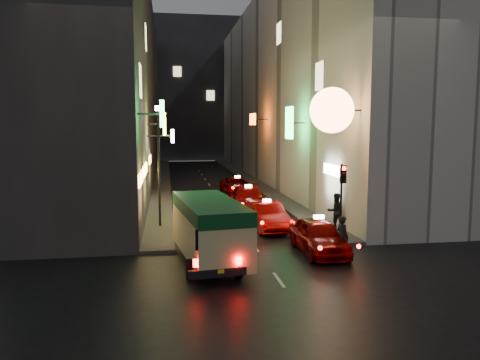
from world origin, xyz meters
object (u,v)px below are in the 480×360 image
taxi_near (319,233)px  minibus (209,224)px  pedestrian_crossing (342,234)px  lamp_post (159,158)px  traffic_light (342,185)px

taxi_near → minibus: bearing=-170.6°
pedestrian_crossing → lamp_post: size_ratio=0.31×
pedestrian_crossing → traffic_light: bearing=-39.9°
minibus → lamp_post: (-2.00, 6.60, 2.15)m
lamp_post → taxi_near: bearing=-41.0°
traffic_light → lamp_post: bearing=151.1°
minibus → lamp_post: lamp_post is taller
minibus → lamp_post: 7.22m
pedestrian_crossing → taxi_near: bearing=19.9°
taxi_near → pedestrian_crossing: (0.72, -0.86, 0.13)m
minibus → taxi_near: 4.81m
taxi_near → pedestrian_crossing: pedestrian_crossing is taller
taxi_near → traffic_light: (1.51, 1.29, 1.84)m
pedestrian_crossing → traffic_light: 2.86m
taxi_near → lamp_post: 9.32m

